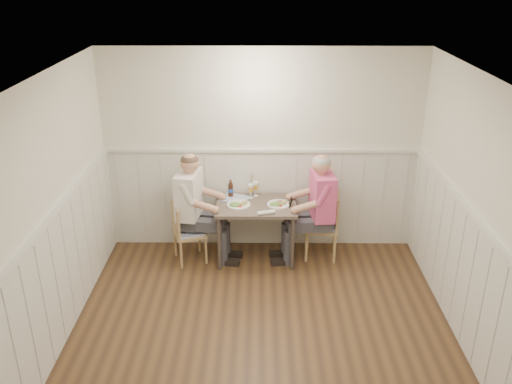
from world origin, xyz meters
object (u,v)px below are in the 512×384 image
at_px(man_in_pink, 318,216).
at_px(beer_bottle, 231,189).
at_px(grass_vase, 251,184).
at_px(diner_cream, 193,215).
at_px(chair_left, 186,230).
at_px(dining_table, 256,211).
at_px(chair_right, 326,223).

distance_m(man_in_pink, beer_bottle, 1.15).
xyz_separation_m(beer_bottle, grass_vase, (0.25, 0.07, 0.05)).
bearing_deg(grass_vase, diner_cream, -155.69).
relative_size(chair_left, grass_vase, 2.37).
distance_m(dining_table, chair_left, 0.91).
bearing_deg(diner_cream, man_in_pink, -0.27).
bearing_deg(diner_cream, grass_vase, 24.31).
height_order(dining_table, grass_vase, grass_vase).
relative_size(chair_left, diner_cream, 0.55).
height_order(dining_table, diner_cream, diner_cream).
xyz_separation_m(dining_table, chair_right, (0.88, 0.05, -0.18)).
relative_size(dining_table, chair_left, 1.26).
xyz_separation_m(chair_left, grass_vase, (0.80, 0.39, 0.47)).
bearing_deg(man_in_pink, grass_vase, 158.68).
bearing_deg(dining_table, grass_vase, 103.43).
bearing_deg(beer_bottle, chair_left, -149.94).
relative_size(dining_table, chair_right, 1.14).
distance_m(dining_table, grass_vase, 0.40).
height_order(chair_right, man_in_pink, man_in_pink).
xyz_separation_m(chair_left, man_in_pink, (1.64, 0.06, 0.17)).
distance_m(diner_cream, grass_vase, 0.83).
relative_size(dining_table, man_in_pink, 0.69).
height_order(chair_right, diner_cream, diner_cream).
distance_m(diner_cream, beer_bottle, 0.58).
relative_size(chair_right, beer_bottle, 3.80).
xyz_separation_m(man_in_pink, grass_vase, (-0.84, 0.33, 0.30)).
height_order(man_in_pink, beer_bottle, man_in_pink).
bearing_deg(grass_vase, chair_right, -15.13).
bearing_deg(beer_bottle, diner_cream, -151.50).
height_order(man_in_pink, diner_cream, diner_cream).
distance_m(dining_table, man_in_pink, 0.77).
relative_size(chair_left, beer_bottle, 3.44).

